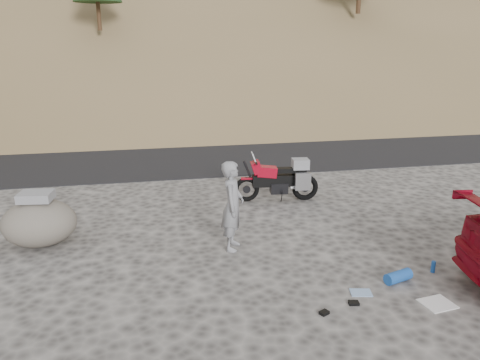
% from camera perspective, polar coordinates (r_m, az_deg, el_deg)
% --- Properties ---
extents(ground, '(140.00, 140.00, 0.00)m').
position_cam_1_polar(ground, '(8.57, 5.32, -9.84)').
color(ground, '#3E3C3A').
rests_on(ground, ground).
extents(road, '(120.00, 7.00, 0.05)m').
position_cam_1_polar(road, '(16.93, -3.31, 3.64)').
color(road, black).
rests_on(road, ground).
extents(motorcycle, '(2.10, 0.72, 1.25)m').
position_cam_1_polar(motorcycle, '(11.50, 4.96, 0.04)').
color(motorcycle, black).
rests_on(motorcycle, ground).
extents(man, '(0.59, 0.72, 1.71)m').
position_cam_1_polar(man, '(9.05, -0.89, -8.26)').
color(man, gray).
rests_on(man, ground).
extents(boulder, '(1.70, 1.57, 1.08)m').
position_cam_1_polar(boulder, '(9.80, -23.28, -4.70)').
color(boulder, '#555049').
rests_on(boulder, ground).
extents(gear_white_cloth, '(0.52, 0.47, 0.02)m').
position_cam_1_polar(gear_white_cloth, '(7.88, 22.93, -13.71)').
color(gear_white_cloth, white).
rests_on(gear_white_cloth, ground).
extents(gear_blue_mat, '(0.52, 0.33, 0.19)m').
position_cam_1_polar(gear_blue_mat, '(8.25, 18.72, -11.09)').
color(gear_blue_mat, '#1C50A8').
rests_on(gear_blue_mat, ground).
extents(gear_bottle, '(0.10, 0.10, 0.20)m').
position_cam_1_polar(gear_bottle, '(8.78, 22.49, -9.75)').
color(gear_bottle, '#1C50A8').
rests_on(gear_bottle, ground).
extents(gear_glove_a, '(0.17, 0.14, 0.04)m').
position_cam_1_polar(gear_glove_a, '(7.48, 13.69, -14.36)').
color(gear_glove_a, black).
rests_on(gear_glove_a, ground).
extents(gear_glove_b, '(0.17, 0.15, 0.04)m').
position_cam_1_polar(gear_glove_b, '(7.16, 10.22, -15.62)').
color(gear_glove_b, black).
rests_on(gear_glove_b, ground).
extents(gear_blue_cloth, '(0.37, 0.31, 0.01)m').
position_cam_1_polar(gear_blue_cloth, '(7.81, 14.53, -13.14)').
color(gear_blue_cloth, '#86A6D0').
rests_on(gear_blue_cloth, ground).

